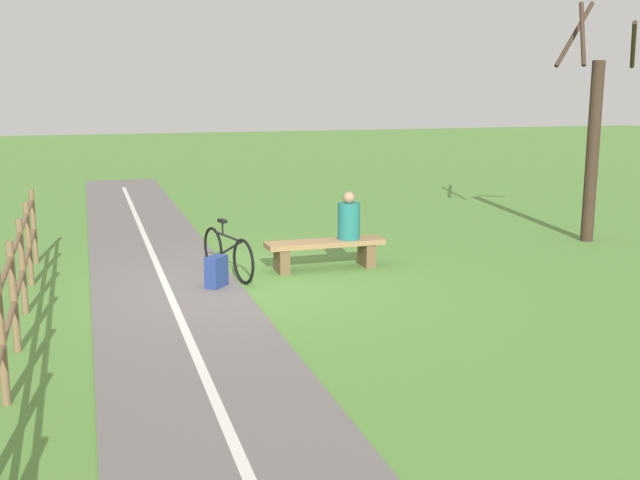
{
  "coord_description": "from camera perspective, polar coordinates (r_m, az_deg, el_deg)",
  "views": [
    {
      "loc": [
        2.22,
        10.36,
        2.79
      ],
      "look_at": [
        -0.7,
        1.44,
        0.92
      ],
      "focal_mm": 42.37,
      "sensor_mm": 36.0,
      "label": 1
    }
  ],
  "objects": [
    {
      "name": "person_seated",
      "position": [
        11.94,
        2.19,
        1.58
      ],
      "size": [
        0.35,
        0.35,
        0.76
      ],
      "rotation": [
        0.0,
        0.0,
        0.0
      ],
      "color": "#1E6B66",
      "rests_on": "bench"
    },
    {
      "name": "bicycle",
      "position": [
        11.51,
        -6.99,
        -0.99
      ],
      "size": [
        0.45,
        1.73,
        0.85
      ],
      "rotation": [
        0.0,
        0.0,
        1.8
      ],
      "color": "black",
      "rests_on": "ground_plane"
    },
    {
      "name": "ground_plane",
      "position": [
        10.95,
        -5.84,
        -3.52
      ],
      "size": [
        80.0,
        80.0,
        0.0
      ],
      "primitive_type": "plane",
      "color": "#548438"
    },
    {
      "name": "bench",
      "position": [
        11.89,
        0.38,
        -0.69
      ],
      "size": [
        1.89,
        0.46,
        0.46
      ],
      "rotation": [
        0.0,
        0.0,
        0.0
      ],
      "color": "#937047",
      "rests_on": "ground_plane"
    },
    {
      "name": "tree_mid_field",
      "position": [
        14.82,
        19.91,
        7.3
      ],
      "size": [
        1.55,
        1.55,
        4.4
      ],
      "color": "#38281E",
      "rests_on": "ground_plane"
    },
    {
      "name": "fence_roadside",
      "position": [
        7.99,
        -22.55,
        -4.67
      ],
      "size": [
        0.13,
        10.5,
        1.22
      ],
      "rotation": [
        0.0,
        0.0,
        1.57
      ],
      "color": "brown",
      "rests_on": "ground_plane"
    },
    {
      "name": "backpack",
      "position": [
        10.89,
        -7.86,
        -2.43
      ],
      "size": [
        0.37,
        0.38,
        0.46
      ],
      "rotation": [
        0.0,
        0.0,
        3.97
      ],
      "color": "navy",
      "rests_on": "ground_plane"
    },
    {
      "name": "path_centre_line",
      "position": [
        7.02,
        -7.83,
        -12.07
      ],
      "size": [
        0.59,
        32.0,
        0.0
      ],
      "primitive_type": "cube",
      "rotation": [
        0.0,
        0.0,
        -0.02
      ],
      "color": "silver",
      "rests_on": "paved_path"
    },
    {
      "name": "paved_path",
      "position": [
        7.02,
        -7.83,
        -12.14
      ],
      "size": [
        2.63,
        36.03,
        0.02
      ],
      "primitive_type": "cube",
      "rotation": [
        0.0,
        0.0,
        -0.02
      ],
      "color": "#66605E",
      "rests_on": "ground_plane"
    }
  ]
}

